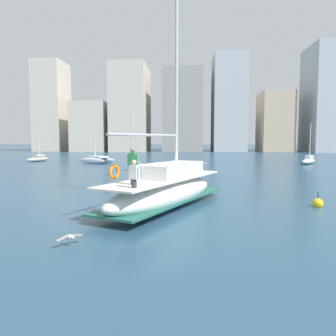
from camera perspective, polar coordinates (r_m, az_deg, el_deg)
name	(u,v)px	position (r m, az deg, el deg)	size (l,w,h in m)	color
ground_plane	(146,207)	(17.02, -3.81, -6.62)	(400.00, 400.00, 0.00)	#284C66
main_sailboat	(166,189)	(16.84, -0.31, -3.60)	(6.20, 9.72, 12.48)	white
moored_sloop_far	(38,158)	(54.43, -21.33, 1.55)	(2.43, 4.36, 6.78)	#B7B2A8
moored_catamaran	(309,160)	(49.77, 22.94, 1.21)	(3.56, 4.45, 5.60)	silver
moored_cutter_left	(133,166)	(36.81, -6.08, 0.34)	(1.40, 4.00, 6.23)	white
moored_cutter_right	(97,159)	(48.42, -12.04, 1.48)	(5.45, 4.60, 6.22)	silver
seagull	(70,237)	(11.29, -16.46, -11.25)	(0.68, 0.80, 0.16)	silver
mooring_buoy	(318,203)	(18.58, 24.24, -5.55)	(0.54, 0.54, 0.87)	yellow
waterfront_buildings	(182,110)	(95.11, 2.43, 9.88)	(81.00, 20.78, 27.82)	beige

